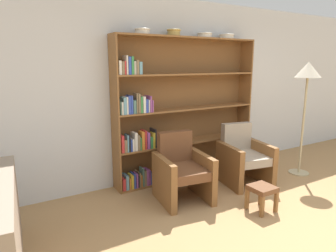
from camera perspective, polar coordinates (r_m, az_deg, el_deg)
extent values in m
plane|color=#A87F51|center=(3.60, 27.10, -19.52)|extent=(24.00, 24.00, 0.00)
cube|color=silver|center=(4.87, 3.32, 6.88)|extent=(12.00, 0.06, 2.75)
cube|color=brown|center=(4.15, -10.04, 1.89)|extent=(0.02, 0.30, 2.18)
cube|color=brown|center=(5.47, 14.26, 4.08)|extent=(0.02, 0.30, 2.18)
cube|color=brown|center=(4.67, 3.97, 16.41)|extent=(2.38, 0.30, 0.03)
cube|color=brown|center=(4.98, 3.61, -9.14)|extent=(2.38, 0.30, 0.03)
cube|color=brown|center=(4.82, 2.81, 3.43)|extent=(2.38, 0.01, 2.18)
cube|color=red|center=(4.39, -8.59, -10.85)|extent=(0.04, 0.13, 0.17)
cube|color=#669EB2|center=(4.42, -8.09, -10.43)|extent=(0.04, 0.17, 0.21)
cube|color=orange|center=(4.45, -7.63, -10.59)|extent=(0.02, 0.19, 0.16)
cube|color=gold|center=(4.44, -7.12, -10.34)|extent=(0.04, 0.15, 0.20)
cube|color=#334CB2|center=(4.46, -6.71, -10.16)|extent=(0.03, 0.17, 0.21)
cube|color=#994C99|center=(4.46, -6.21, -10.15)|extent=(0.03, 0.14, 0.21)
cube|color=black|center=(4.49, -6.03, -10.22)|extent=(0.02, 0.18, 0.18)
cube|color=#7F6B4C|center=(4.50, -5.74, -9.91)|extent=(0.02, 0.18, 0.22)
cube|color=orange|center=(4.51, -5.43, -10.14)|extent=(0.02, 0.17, 0.17)
cube|color=#4C756B|center=(4.49, -5.00, -9.55)|extent=(0.02, 0.14, 0.28)
cube|color=#7F6B4C|center=(4.53, -4.77, -9.60)|extent=(0.03, 0.19, 0.24)
cube|color=#994C99|center=(4.52, -4.23, -9.58)|extent=(0.03, 0.14, 0.25)
cube|color=#994C99|center=(4.54, -3.86, -9.54)|extent=(0.02, 0.15, 0.24)
cube|color=#334CB2|center=(4.57, -3.44, -9.74)|extent=(0.04, 0.16, 0.18)
cube|color=brown|center=(4.81, 3.69, -2.93)|extent=(2.38, 0.30, 0.02)
cube|color=red|center=(4.23, -9.02, -3.28)|extent=(0.04, 0.19, 0.24)
cube|color=#7F6B4C|center=(4.24, -8.45, -3.62)|extent=(0.04, 0.18, 0.18)
cube|color=#669EB2|center=(4.22, -7.90, -3.26)|extent=(0.02, 0.13, 0.24)
cube|color=black|center=(4.25, -7.68, -3.16)|extent=(0.02, 0.17, 0.24)
cube|color=#334CB2|center=(4.26, -7.30, -3.59)|extent=(0.02, 0.15, 0.17)
cube|color=white|center=(4.28, -6.98, -3.49)|extent=(0.03, 0.16, 0.18)
cube|color=white|center=(4.28, -6.46, -2.88)|extent=(0.04, 0.16, 0.26)
cube|color=#7F6B4C|center=(4.30, -5.89, -3.06)|extent=(0.03, 0.15, 0.22)
cube|color=#388C47|center=(4.33, -5.58, -3.24)|extent=(0.02, 0.17, 0.18)
cube|color=orange|center=(4.32, -5.06, -2.72)|extent=(0.04, 0.13, 0.26)
cube|color=red|center=(4.34, -4.64, -2.53)|extent=(0.03, 0.16, 0.27)
cube|color=#994C99|center=(4.38, -4.16, -2.67)|extent=(0.04, 0.18, 0.24)
cube|color=#388C47|center=(4.41, -3.65, -3.01)|extent=(0.04, 0.19, 0.17)
cube|color=gold|center=(4.39, -2.98, -2.67)|extent=(0.03, 0.12, 0.23)
cube|color=black|center=(4.42, -2.86, -2.22)|extent=(0.02, 0.19, 0.28)
cube|color=brown|center=(4.70, 3.78, 3.36)|extent=(2.38, 0.30, 0.02)
cube|color=#4C756B|center=(4.12, -9.39, 3.49)|extent=(0.02, 0.19, 0.19)
cube|color=white|center=(4.10, -8.91, 3.36)|extent=(0.02, 0.12, 0.17)
cube|color=#669EB2|center=(4.12, -8.54, 3.86)|extent=(0.04, 0.16, 0.23)
cube|color=white|center=(4.15, -8.18, 3.94)|extent=(0.02, 0.19, 0.24)
cube|color=#334CB2|center=(4.13, -7.58, 4.01)|extent=(0.04, 0.12, 0.25)
cube|color=#334CB2|center=(4.17, -7.29, 4.12)|extent=(0.02, 0.18, 0.25)
cube|color=#4C756B|center=(4.17, -6.66, 3.67)|extent=(0.04, 0.14, 0.19)
cube|color=#7F6B4C|center=(4.17, -6.17, 4.34)|extent=(0.02, 0.12, 0.28)
cube|color=#7F6B4C|center=(4.20, -5.82, 4.34)|extent=(0.03, 0.15, 0.27)
cube|color=#388C47|center=(4.21, -5.33, 4.06)|extent=(0.03, 0.13, 0.23)
cube|color=white|center=(4.23, -4.83, 4.12)|extent=(0.04, 0.13, 0.23)
cube|color=#334CB2|center=(4.27, -4.51, 3.93)|extent=(0.04, 0.19, 0.19)
cube|color=white|center=(4.26, -3.93, 3.86)|extent=(0.02, 0.13, 0.18)
cube|color=#994C99|center=(4.30, -3.79, 4.28)|extent=(0.02, 0.19, 0.23)
cube|color=#994C99|center=(4.30, -3.31, 3.86)|extent=(0.02, 0.15, 0.17)
cube|color=brown|center=(4.65, 3.87, 9.86)|extent=(2.38, 0.30, 0.02)
cube|color=white|center=(4.07, -9.47, 10.91)|extent=(0.04, 0.17, 0.18)
cube|color=#7F6B4C|center=(4.08, -8.87, 10.85)|extent=(0.03, 0.15, 0.17)
cube|color=red|center=(4.09, -8.46, 10.90)|extent=(0.02, 0.15, 0.18)
cube|color=white|center=(4.10, -8.13, 11.41)|extent=(0.02, 0.15, 0.25)
cube|color=#334CB2|center=(4.13, -7.72, 11.32)|extent=(0.03, 0.18, 0.23)
cube|color=#388C47|center=(4.13, -7.11, 11.37)|extent=(0.03, 0.15, 0.24)
cube|color=#B2A899|center=(4.14, -6.64, 10.96)|extent=(0.03, 0.14, 0.18)
cube|color=#7F6B4C|center=(4.16, -6.15, 11.08)|extent=(0.03, 0.15, 0.19)
cube|color=#669EB2|center=(4.18, -5.57, 10.93)|extent=(0.04, 0.15, 0.17)
cylinder|color=silver|center=(4.29, -4.92, 17.47)|extent=(0.20, 0.20, 0.07)
torus|color=silver|center=(4.29, -4.92, 17.88)|extent=(0.22, 0.22, 0.02)
cylinder|color=tan|center=(4.53, 1.11, 17.30)|extent=(0.18, 0.18, 0.09)
torus|color=tan|center=(4.53, 1.12, 17.79)|extent=(0.21, 0.21, 0.02)
cylinder|color=silver|center=(4.85, 7.03, 16.74)|extent=(0.21, 0.21, 0.07)
torus|color=silver|center=(4.85, 7.04, 17.08)|extent=(0.23, 0.23, 0.02)
cylinder|color=silver|center=(5.12, 11.10, 16.34)|extent=(0.22, 0.22, 0.07)
torus|color=silver|center=(5.13, 11.11, 16.66)|extent=(0.25, 0.25, 0.02)
cube|color=gray|center=(2.84, -28.72, -13.95)|extent=(0.29, 1.63, 0.45)
cube|color=brown|center=(3.95, 8.71, -12.35)|extent=(0.08, 0.08, 0.38)
cube|color=brown|center=(3.70, 0.94, -13.90)|extent=(0.08, 0.08, 0.38)
cube|color=brown|center=(4.43, 4.55, -9.45)|extent=(0.08, 0.08, 0.38)
cube|color=brown|center=(4.22, -2.46, -10.56)|extent=(0.08, 0.08, 0.38)
cube|color=brown|center=(3.98, 2.95, -8.59)|extent=(0.56, 0.70, 0.12)
cube|color=brown|center=(4.14, 1.30, -4.05)|extent=(0.49, 0.18, 0.45)
cube|color=brown|center=(4.14, 6.48, -9.30)|extent=(0.17, 0.68, 0.62)
cube|color=brown|center=(3.91, -0.82, -10.51)|extent=(0.17, 0.68, 0.62)
cube|color=brown|center=(4.67, 19.46, -9.00)|extent=(0.08, 0.08, 0.38)
cube|color=brown|center=(4.35, 13.52, -10.21)|extent=(0.08, 0.08, 0.38)
cube|color=brown|center=(5.12, 15.16, -6.86)|extent=(0.08, 0.08, 0.38)
cube|color=brown|center=(4.83, 9.54, -7.76)|extent=(0.08, 0.08, 0.38)
cube|color=tan|center=(4.66, 14.55, -5.88)|extent=(0.59, 0.72, 0.12)
cube|color=tan|center=(4.82, 12.84, -2.07)|extent=(0.49, 0.21, 0.45)
cube|color=brown|center=(4.85, 17.25, -6.56)|extent=(0.21, 0.68, 0.62)
cube|color=brown|center=(4.55, 11.54, -7.50)|extent=(0.21, 0.68, 0.62)
cylinder|color=tan|center=(5.51, 23.61, -8.10)|extent=(0.32, 0.32, 0.02)
cylinder|color=tan|center=(5.31, 24.31, -0.05)|extent=(0.04, 0.04, 1.56)
cone|color=beige|center=(5.21, 25.16, 9.68)|extent=(0.40, 0.40, 0.24)
cube|color=brown|center=(3.98, 14.82, -13.29)|extent=(0.04, 0.04, 0.26)
cube|color=brown|center=(4.15, 17.24, -12.39)|extent=(0.04, 0.04, 0.26)
cube|color=brown|center=(3.84, 17.48, -14.47)|extent=(0.04, 0.04, 0.26)
cube|color=brown|center=(4.01, 19.88, -13.47)|extent=(0.04, 0.04, 0.26)
cube|color=brown|center=(3.93, 17.50, -11.26)|extent=(0.28, 0.28, 0.06)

